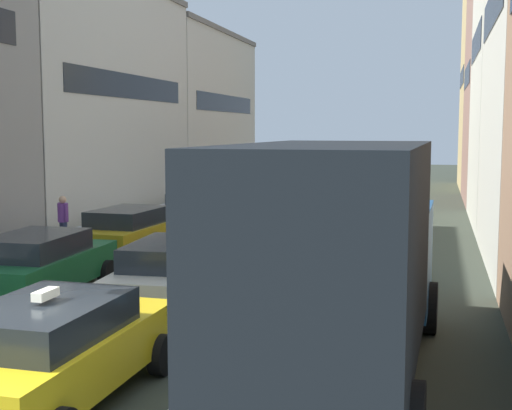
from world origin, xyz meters
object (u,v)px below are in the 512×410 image
object	(u,v)px
coupe_centre_lane_fourth	(291,214)
sedan_right_lane_behind_truck	(364,248)
sedan_left_lane_fourth	(200,210)
taxi_centre_lane_front	(54,350)
sedan_left_lane_third	(131,232)
sedan_centre_lane_second	(175,273)
pedestrian_mid_sidewalk	(63,218)
wagon_left_lane_second	(39,264)
bus_mid_queue_primary	(329,171)
removalist_box_truck	(340,252)
hatchback_centre_lane_third	(249,238)

from	to	relation	value
coupe_centre_lane_fourth	sedan_right_lane_behind_truck	bearing A→B (deg)	-156.70
sedan_left_lane_fourth	taxi_centre_lane_front	bearing A→B (deg)	-164.30
sedan_left_lane_third	sedan_centre_lane_second	bearing A→B (deg)	-143.72
sedan_left_lane_third	pedestrian_mid_sidewalk	bearing A→B (deg)	69.48
coupe_centre_lane_fourth	sedan_right_lane_behind_truck	world-z (taller)	same
coupe_centre_lane_fourth	sedan_right_lane_behind_truck	xyz separation A→B (m)	(3.24, -6.49, 0.00)
sedan_centre_lane_second	sedan_left_lane_third	xyz separation A→B (m)	(-3.45, 5.23, 0.00)
sedan_centre_lane_second	coupe_centre_lane_fourth	world-z (taller)	same
wagon_left_lane_second	bus_mid_queue_primary	size ratio (longest dim) A/B	0.42
wagon_left_lane_second	taxi_centre_lane_front	bearing A→B (deg)	-148.91
removalist_box_truck	taxi_centre_lane_front	world-z (taller)	removalist_box_truck
sedan_left_lane_third	hatchback_centre_lane_third	bearing A→B (deg)	-91.22
sedan_centre_lane_second	sedan_left_lane_third	world-z (taller)	same
coupe_centre_lane_fourth	sedan_left_lane_fourth	xyz separation A→B (m)	(-3.48, 0.21, 0.00)
hatchback_centre_lane_third	pedestrian_mid_sidewalk	bearing A→B (deg)	74.32
sedan_left_lane_fourth	pedestrian_mid_sidewalk	xyz separation A→B (m)	(-3.14, -4.32, 0.15)
removalist_box_truck	sedan_centre_lane_second	bearing A→B (deg)	51.76
sedan_centre_lane_second	taxi_centre_lane_front	bearing A→B (deg)	178.68
wagon_left_lane_second	sedan_left_lane_fourth	world-z (taller)	same
hatchback_centre_lane_third	sedan_left_lane_third	distance (m)	3.68
hatchback_centre_lane_third	sedan_left_lane_third	size ratio (longest dim) A/B	1.00
wagon_left_lane_second	sedan_right_lane_behind_truck	bearing A→B (deg)	-62.49
removalist_box_truck	sedan_centre_lane_second	distance (m)	5.13
removalist_box_truck	sedan_right_lane_behind_truck	bearing A→B (deg)	4.35
taxi_centre_lane_front	coupe_centre_lane_fourth	distance (m)	15.72
removalist_box_truck	bus_mid_queue_primary	size ratio (longest dim) A/B	0.74
taxi_centre_lane_front	sedan_left_lane_fourth	bearing A→B (deg)	12.85
wagon_left_lane_second	pedestrian_mid_sidewalk	world-z (taller)	pedestrian_mid_sidewalk
removalist_box_truck	sedan_left_lane_third	xyz separation A→B (m)	(-7.30, 8.41, -1.18)
pedestrian_mid_sidewalk	taxi_centre_lane_front	bearing A→B (deg)	-119.20
sedan_left_lane_third	sedan_right_lane_behind_truck	world-z (taller)	same
taxi_centre_lane_front	bus_mid_queue_primary	xyz separation A→B (m)	(-0.19, 25.56, 0.96)
sedan_centre_lane_second	sedan_right_lane_behind_truck	distance (m)	5.39
taxi_centre_lane_front	bus_mid_queue_primary	bearing A→B (deg)	0.96
taxi_centre_lane_front	sedan_centre_lane_second	distance (m)	5.11
taxi_centre_lane_front	bus_mid_queue_primary	size ratio (longest dim) A/B	0.41
sedan_left_lane_fourth	sedan_right_lane_behind_truck	bearing A→B (deg)	-131.57
removalist_box_truck	bus_mid_queue_primary	distance (m)	23.95
sedan_right_lane_behind_truck	pedestrian_mid_sidewalk	xyz separation A→B (m)	(-9.86, 2.38, 0.15)
hatchback_centre_lane_third	sedan_left_lane_fourth	world-z (taller)	same
wagon_left_lane_second	coupe_centre_lane_fourth	size ratio (longest dim) A/B	1.00
taxi_centre_lane_front	hatchback_centre_lane_third	world-z (taller)	taxi_centre_lane_front
removalist_box_truck	wagon_left_lane_second	world-z (taller)	removalist_box_truck
removalist_box_truck	pedestrian_mid_sidewalk	distance (m)	14.13
sedan_right_lane_behind_truck	bus_mid_queue_primary	world-z (taller)	bus_mid_queue_primary
hatchback_centre_lane_third	sedan_left_lane_third	bearing A→B (deg)	83.30
wagon_left_lane_second	sedan_right_lane_behind_truck	world-z (taller)	same
coupe_centre_lane_fourth	sedan_left_lane_fourth	size ratio (longest dim) A/B	1.00
coupe_centre_lane_fourth	bus_mid_queue_primary	xyz separation A→B (m)	(-0.19, 9.84, 0.96)
taxi_centre_lane_front	sedan_right_lane_behind_truck	bearing A→B (deg)	-18.80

